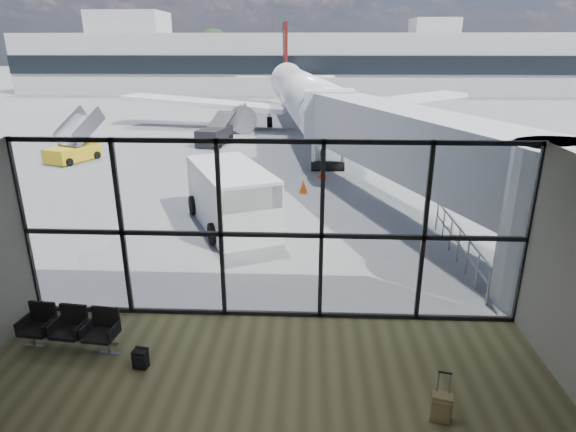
# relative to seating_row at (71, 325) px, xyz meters

# --- Properties ---
(ground) EXTENTS (220.00, 220.00, 0.00)m
(ground) POSITION_rel_seating_row_xyz_m (4.38, 41.53, -0.55)
(ground) COLOR slate
(ground) RESTS_ON ground
(lounge_shell) EXTENTS (12.02, 8.01, 4.51)m
(lounge_shell) POSITION_rel_seating_row_xyz_m (4.38, -3.27, 2.10)
(lounge_shell) COLOR brown
(lounge_shell) RESTS_ON ground
(glass_curtain_wall) EXTENTS (12.10, 0.12, 4.50)m
(glass_curtain_wall) POSITION_rel_seating_row_xyz_m (4.38, 1.53, 1.70)
(glass_curtain_wall) COLOR white
(glass_curtain_wall) RESTS_ON ground
(jet_bridge) EXTENTS (8.00, 16.50, 4.33)m
(jet_bridge) POSITION_rel_seating_row_xyz_m (9.28, 8.60, 2.21)
(jet_bridge) COLOR #AAACB0
(jet_bridge) RESTS_ON ground
(apron_railing) EXTENTS (0.06, 5.46, 1.11)m
(apron_railing) POSITION_rel_seating_row_xyz_m (9.98, 5.03, 0.17)
(apron_railing) COLOR gray
(apron_railing) RESTS_ON ground
(far_terminal) EXTENTS (80.00, 12.20, 11.00)m
(far_terminal) POSITION_rel_seating_row_xyz_m (3.79, 63.50, 3.66)
(far_terminal) COLOR #ACACA7
(far_terminal) RESTS_ON ground
(tree_0) EXTENTS (4.95, 4.95, 7.12)m
(tree_0) POSITION_rel_seating_row_xyz_m (-40.62, 73.53, 4.08)
(tree_0) COLOR #382619
(tree_0) RESTS_ON ground
(tree_1) EXTENTS (5.61, 5.61, 8.07)m
(tree_1) POSITION_rel_seating_row_xyz_m (-34.62, 73.53, 4.70)
(tree_1) COLOR #382619
(tree_1) RESTS_ON ground
(tree_2) EXTENTS (6.27, 6.27, 9.03)m
(tree_2) POSITION_rel_seating_row_xyz_m (-28.62, 73.53, 5.33)
(tree_2) COLOR #382619
(tree_2) RESTS_ON ground
(tree_3) EXTENTS (4.95, 4.95, 7.12)m
(tree_3) POSITION_rel_seating_row_xyz_m (-22.62, 73.53, 4.08)
(tree_3) COLOR #382619
(tree_3) RESTS_ON ground
(tree_4) EXTENTS (5.61, 5.61, 8.07)m
(tree_4) POSITION_rel_seating_row_xyz_m (-16.62, 73.53, 4.70)
(tree_4) COLOR #382619
(tree_4) RESTS_ON ground
(tree_5) EXTENTS (6.27, 6.27, 9.03)m
(tree_5) POSITION_rel_seating_row_xyz_m (-10.62, 73.53, 5.33)
(tree_5) COLOR #382619
(tree_5) RESTS_ON ground
(seating_row) EXTENTS (2.23, 0.84, 0.99)m
(seating_row) POSITION_rel_seating_row_xyz_m (0.00, 0.00, 0.00)
(seating_row) COLOR gray
(seating_row) RESTS_ON ground
(backpack) EXTENTS (0.34, 0.32, 0.46)m
(backpack) POSITION_rel_seating_row_xyz_m (1.76, -0.69, -0.33)
(backpack) COLOR black
(backpack) RESTS_ON ground
(suitcase) EXTENTS (0.40, 0.33, 0.98)m
(suitcase) POSITION_rel_seating_row_xyz_m (7.70, -1.95, -0.25)
(suitcase) COLOR olive
(suitcase) RESTS_ON ground
(airliner) EXTENTS (29.46, 34.29, 8.86)m
(airliner) POSITION_rel_seating_row_xyz_m (4.37, 32.42, 2.15)
(airliner) COLOR white
(airliner) RESTS_ON ground
(service_van) EXTENTS (4.17, 5.60, 2.23)m
(service_van) POSITION_rel_seating_row_xyz_m (2.42, 7.90, 0.60)
(service_van) COLOR white
(service_van) RESTS_ON ground
(belt_loader) EXTENTS (2.28, 4.50, 1.98)m
(belt_loader) POSITION_rel_seating_row_xyz_m (-1.22, 23.68, 0.12)
(belt_loader) COLOR black
(belt_loader) RESTS_ON ground
(mobile_stairs) EXTENTS (2.75, 3.76, 2.41)m
(mobile_stairs) POSITION_rel_seating_row_xyz_m (-8.65, 18.32, 0.03)
(mobile_stairs) COLOR gold
(mobile_stairs) RESTS_ON ground
(traffic_cone_a) EXTENTS (0.40, 0.40, 0.57)m
(traffic_cone_a) POSITION_rel_seating_row_xyz_m (2.53, 11.84, -0.28)
(traffic_cone_a) COLOR #D55E0B
(traffic_cone_a) RESTS_ON ground
(traffic_cone_b) EXTENTS (0.42, 0.42, 0.60)m
(traffic_cone_b) POSITION_rel_seating_row_xyz_m (5.02, 12.34, -0.26)
(traffic_cone_b) COLOR #FF5C0D
(traffic_cone_b) RESTS_ON ground
(traffic_cone_c) EXTENTS (0.47, 0.47, 0.68)m
(traffic_cone_c) POSITION_rel_seating_row_xyz_m (5.96, 15.09, -0.23)
(traffic_cone_c) COLOR #FF410D
(traffic_cone_c) RESTS_ON ground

